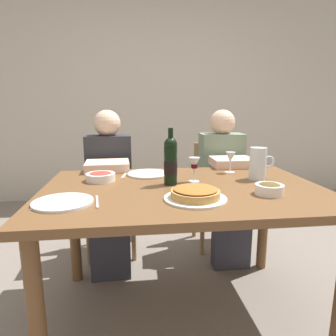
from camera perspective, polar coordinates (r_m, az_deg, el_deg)
The scene contains 20 objects.
ground_plane at distance 1.96m, azimuth 2.72°, elevation -25.62°, with size 8.00×8.00×0.00m, color slate.
back_wall at distance 3.91m, azimuth -3.11°, elevation 14.87°, with size 8.00×0.10×2.80m, color beige.
dining_table at distance 1.64m, azimuth 2.95°, elevation -6.75°, with size 1.50×1.00×0.76m.
wine_bottle at distance 1.63m, azimuth 0.49°, elevation 1.33°, with size 0.07×0.07×0.31m.
water_pitcher at distance 1.84m, azimuth 16.76°, elevation 0.48°, with size 0.15×0.10×0.19m.
baked_tart at distance 1.40m, azimuth 5.23°, elevation -4.94°, with size 0.29×0.29×0.06m.
salad_bowl at distance 1.78m, azimuth -12.74°, elevation -1.54°, with size 0.17×0.17×0.05m.
olive_bowl at distance 1.55m, azimuth 18.77°, elevation -3.70°, with size 0.14×0.14×0.06m.
wine_glass_left_diner at distance 1.70m, azimuth 5.02°, elevation 0.69°, with size 0.07×0.07×0.14m.
wine_glass_right_diner at distance 1.98m, azimuth 11.81°, elevation 1.85°, with size 0.06×0.06×0.14m.
dinner_plate_left_setting at distance 1.90m, azimuth -3.77°, elevation -1.12°, with size 0.26×0.26×0.01m, color silver.
dinner_plate_right_setting at distance 1.42m, azimuth -19.42°, elevation -6.16°, with size 0.27×0.27×0.01m, color silver.
fork_left_setting at distance 1.89m, azimuth -8.31°, elevation -1.34°, with size 0.16×0.01×0.01m, color silver.
knife_left_setting at distance 1.91m, azimuth 0.72°, elevation -1.10°, with size 0.18×0.01×0.01m, color silver.
knife_right_setting at distance 1.40m, azimuth -13.37°, elevation -6.26°, with size 0.18×0.01×0.01m, color silver.
spoon_right_setting at distance 1.46m, azimuth -23.88°, elevation -6.28°, with size 0.16×0.01×0.01m, color silver.
chair_left at distance 2.52m, azimuth -10.89°, elevation -4.38°, with size 0.42×0.42×0.87m.
diner_left at distance 2.26m, azimuth -11.17°, elevation -3.12°, with size 0.35×0.51×1.16m.
chair_right at distance 2.65m, azimuth 9.14°, elevation -3.54°, with size 0.41×0.41×0.87m.
diner_right at distance 2.40m, azimuth 10.72°, elevation -2.25°, with size 0.34×0.51×1.16m.
Camera 1 is at (-0.27, -1.53, 1.19)m, focal length 31.95 mm.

